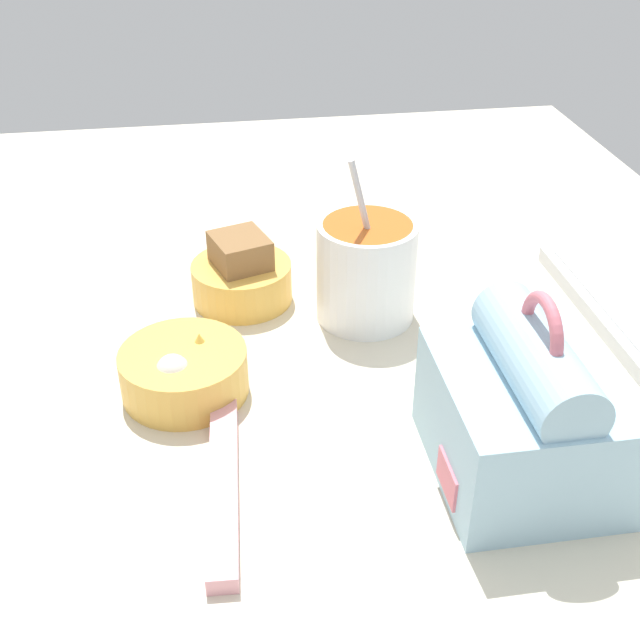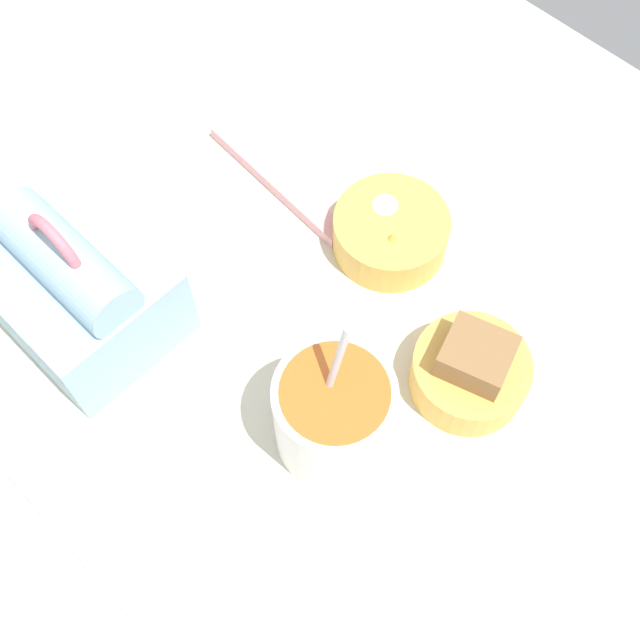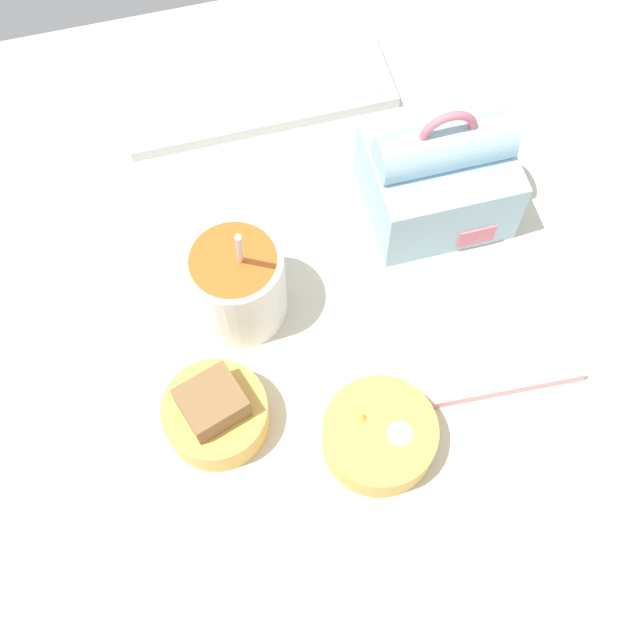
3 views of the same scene
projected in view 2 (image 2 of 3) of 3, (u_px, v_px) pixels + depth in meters
The scene contains 7 objects.
desk_surface at pixel (346, 382), 80.38cm from camera, with size 140.00×110.00×2.00cm.
keyboard at pixel (12, 606), 68.57cm from camera, with size 36.01×12.78×2.10cm.
lunch_bag at pixel (80, 290), 76.97cm from camera, with size 16.52×14.60×17.40cm.
soup_cup at pixel (334, 415), 71.47cm from camera, with size 10.80×10.80×18.82cm.
bento_bowl_sandwich at pixel (470, 371), 76.59cm from camera, with size 11.34×11.34×8.02cm.
bento_bowl_snacks at pixel (390, 232), 84.51cm from camera, with size 12.23×12.23×5.54cm.
chopstick_case at pixel (277, 181), 89.70cm from camera, with size 20.81×3.64×1.60cm.
Camera 2 is at (-20.24, 24.38, 75.18)cm, focal length 45.00 mm.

